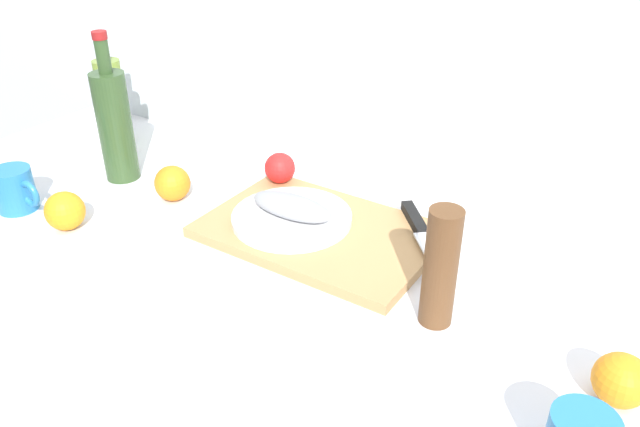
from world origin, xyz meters
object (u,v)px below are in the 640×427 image
Objects in this scene: fish_fillet at (292,206)px; orange_0 at (172,183)px; wine_bottle at (115,124)px; cutting_board at (320,232)px; chef_knife at (422,233)px; pepper_mill at (440,268)px; coffee_mug_1 at (15,190)px; white_plate at (292,218)px; olive_oil_bottle at (112,102)px.

orange_0 reaches higher than fish_fillet.
cutting_board is at bearing 3.38° from wine_bottle.
cutting_board is 0.53m from wine_bottle.
pepper_mill reaches higher than chef_knife.
white_plate is at bearing 24.62° from coffee_mug_1.
olive_oil_bottle is at bearing 103.79° from coffee_mug_1.
wine_bottle reaches higher than olive_oil_bottle.
white_plate is 0.29m from orange_0.
fish_fillet is at bearing 163.85° from pepper_mill.
coffee_mug_1 is 1.59× the size of orange_0.
coffee_mug_1 reaches higher than chef_knife.
cutting_board is at bearing -7.50° from olive_oil_bottle.
pepper_mill is at bearing -6.01° from orange_0.
coffee_mug_1 is at bearing -170.90° from pepper_mill.
orange_0 is at bearing 40.89° from coffee_mug_1.
olive_oil_bottle is at bearing -132.60° from chef_knife.
fish_fillet is 1.46× the size of coffee_mug_1.
wine_bottle is at bearing -177.55° from white_plate.
white_plate is 0.82× the size of olive_oil_bottle.
orange_0 is (0.32, -0.13, -0.08)m from olive_oil_bottle.
cutting_board is 0.06m from white_plate.
fish_fillet is at bearing 0.00° from white_plate.
wine_bottle is at bearing -177.55° from fish_fillet.
coffee_mug_1 is at bearing -156.67° from cutting_board.
orange_0 reaches higher than cutting_board.
fish_fillet is 0.46m from wine_bottle.
pepper_mill is (0.80, -0.08, -0.03)m from wine_bottle.
white_plate is at bearing 6.77° from orange_0.
pepper_mill is at bearing -11.79° from olive_oil_bottle.
coffee_mug_1 is at bearing -106.48° from wine_bottle.
white_plate is 0.25m from chef_knife.
white_plate is at bearing -169.36° from cutting_board.
wine_bottle reaches higher than cutting_board.
fish_fillet is 2.32× the size of orange_0.
pepper_mill is at bearing -16.15° from white_plate.
wine_bottle is 4.36× the size of orange_0.
white_plate is 1.94× the size of coffee_mug_1.
olive_oil_bottle is 0.97m from pepper_mill.
wine_bottle is at bearing -38.53° from olive_oil_bottle.
cutting_board is 1.54× the size of olive_oil_bottle.
fish_fillet is at bearing 24.62° from coffee_mug_1.
white_plate is at bearing 2.45° from wine_bottle.
chef_knife is at bearing 8.63° from wine_bottle.
chef_knife is at bearing 19.96° from white_plate.
orange_0 is at bearing 173.99° from pepper_mill.
white_plate is 0.57m from coffee_mug_1.
chef_knife is at bearing 12.92° from orange_0.
wine_bottle is 0.80m from pepper_mill.
fish_fillet is at bearing -111.79° from chef_knife.
coffee_mug_1 is at bearing -139.11° from orange_0.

